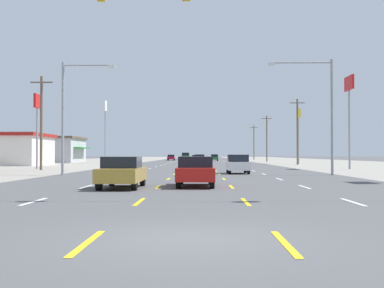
{
  "coord_description": "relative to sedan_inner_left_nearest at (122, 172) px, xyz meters",
  "views": [
    {
      "loc": [
        0.26,
        -9.23,
        1.57
      ],
      "look_at": [
        -0.64,
        44.18,
        2.68
      ],
      "focal_mm": 46.16,
      "sensor_mm": 36.0,
      "label": 1
    }
  ],
  "objects": [
    {
      "name": "hatchback_inner_right_farther",
      "position": [
        6.97,
        93.6,
        0.03
      ],
      "size": [
        1.72,
        3.9,
        1.54
      ],
      "color": "#235B2D",
      "rests_on": "ground"
    },
    {
      "name": "pole_sign_left_row_1",
      "position": [
        -13.93,
        29.83,
        5.24
      ],
      "size": [
        0.24,
        1.83,
        8.05
      ],
      "color": "gray",
      "rests_on": "ground"
    },
    {
      "name": "lane_markings",
      "position": [
        3.37,
        90.87,
        -0.75
      ],
      "size": [
        10.64,
        227.6,
        0.01
      ],
      "color": "white",
      "rests_on": "ground"
    },
    {
      "name": "lot_apron_right",
      "position": [
        28.12,
        52.37,
        -0.75
      ],
      "size": [
        28.0,
        440.0,
        0.01
      ],
      "primitive_type": "cube",
      "color": "gray",
      "rests_on": "ground"
    },
    {
      "name": "suv_inner_left_distant_a",
      "position": [
        -0.12,
        103.91,
        0.27
      ],
      "size": [
        1.98,
        4.9,
        1.98
      ],
      "color": "#235B2D",
      "rests_on": "ground"
    },
    {
      "name": "utility_pole_right_row_1",
      "position": [
        18.15,
        50.92,
        4.37
      ],
      "size": [
        2.2,
        0.26,
        9.85
      ],
      "color": "brown",
      "rests_on": "ground"
    },
    {
      "name": "pole_sign_right_row_2",
      "position": [
        19.82,
        58.38,
        6.18
      ],
      "size": [
        0.24,
        2.55,
        8.98
      ],
      "color": "gray",
      "rests_on": "ground"
    },
    {
      "name": "pole_sign_left_row_2",
      "position": [
        -12.47,
        60.28,
        6.97
      ],
      "size": [
        0.24,
        1.62,
        10.68
      ],
      "color": "gray",
      "rests_on": "ground"
    },
    {
      "name": "hatchback_inner_right_mid",
      "position": [
        6.67,
        17.13,
        0.03
      ],
      "size": [
        1.72,
        3.9,
        1.54
      ],
      "color": "white",
      "rests_on": "ground"
    },
    {
      "name": "sedan_inner_left_nearest",
      "position": [
        0.0,
        0.0,
        0.0
      ],
      "size": [
        1.8,
        4.5,
        1.46
      ],
      "color": "#B28C33",
      "rests_on": "ground"
    },
    {
      "name": "hatchback_center_turn_far",
      "position": [
        3.56,
        63.38,
        0.03
      ],
      "size": [
        1.72,
        3.9,
        1.54
      ],
      "color": "white",
      "rests_on": "ground"
    },
    {
      "name": "utility_pole_right_row_2",
      "position": [
        17.69,
        81.37,
        4.3
      ],
      "size": [
        2.2,
        0.26,
        9.72
      ],
      "color": "brown",
      "rests_on": "ground"
    },
    {
      "name": "sedan_center_turn_midfar",
      "position": [
        3.26,
        49.88,
        0.0
      ],
      "size": [
        1.8,
        4.5,
        1.46
      ],
      "color": "red",
      "rests_on": "ground"
    },
    {
      "name": "sedan_far_left_farthest",
      "position": [
        -3.69,
        101.12,
        0.0
      ],
      "size": [
        1.8,
        4.5,
        1.46
      ],
      "color": "maroon",
      "rests_on": "ground"
    },
    {
      "name": "storefront_left_row_2",
      "position": [
        -26.41,
        72.42,
        1.73
      ],
      "size": [
        14.64,
        12.49,
        4.93
      ],
      "color": "#B2B2B7",
      "rests_on": "ground"
    },
    {
      "name": "lot_apron_left",
      "position": [
        -21.38,
        52.37,
        -0.75
      ],
      "size": [
        28.0,
        440.0,
        0.01
      ],
      "primitive_type": "cube",
      "color": "gray",
      "rests_on": "ground"
    },
    {
      "name": "sedan_center_turn_distant_b",
      "position": [
        3.61,
        110.22,
        0.0
      ],
      "size": [
        1.8,
        4.5,
        1.46
      ],
      "color": "white",
      "rests_on": "ground"
    },
    {
      "name": "storefront_left_row_1",
      "position": [
        -24.85,
        46.54,
        1.52
      ],
      "size": [
        13.33,
        10.82,
        4.51
      ],
      "color": "silver",
      "rests_on": "ground"
    },
    {
      "name": "utility_pole_right_row_3",
      "position": [
        18.81,
        116.64,
        4.3
      ],
      "size": [
        2.2,
        0.26,
        9.72
      ],
      "color": "brown",
      "rests_on": "ground"
    },
    {
      "name": "streetlight_left_row_0",
      "position": [
        -6.33,
        14.21,
        4.27
      ],
      "size": [
        4.05,
        0.26,
        8.58
      ],
      "color": "gray",
      "rests_on": "ground"
    },
    {
      "name": "utility_pole_left_row_0",
      "position": [
        -12.03,
        25.34,
        4.07
      ],
      "size": [
        2.2,
        0.26,
        9.27
      ],
      "color": "brown",
      "rests_on": "ground"
    },
    {
      "name": "ground_plane",
      "position": [
        3.37,
        52.37,
        -0.76
      ],
      "size": [
        572.0,
        572.0,
        0.0
      ],
      "primitive_type": "plane",
      "color": "#4C4C4F"
    },
    {
      "name": "signal_span_wire",
      "position": [
        3.14,
        -5.45,
        4.62
      ],
      "size": [
        26.99,
        0.52,
        9.14
      ],
      "color": "brown",
      "rests_on": "ground"
    },
    {
      "name": "pole_sign_right_row_1",
      "position": [
        19.4,
        29.43,
        6.92
      ],
      "size": [
        0.24,
        2.77,
        9.85
      ],
      "color": "gray",
      "rests_on": "ground"
    },
    {
      "name": "sedan_center_turn_near",
      "position": [
        3.4,
        1.25,
        0.0
      ],
      "size": [
        1.8,
        4.5,
        1.46
      ],
      "color": "red",
      "rests_on": "ground"
    },
    {
      "name": "streetlight_right_row_0",
      "position": [
        12.93,
        14.21,
        4.44
      ],
      "size": [
        4.87,
        0.26,
        8.72
      ],
      "color": "gray",
      "rests_on": "ground"
    }
  ]
}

